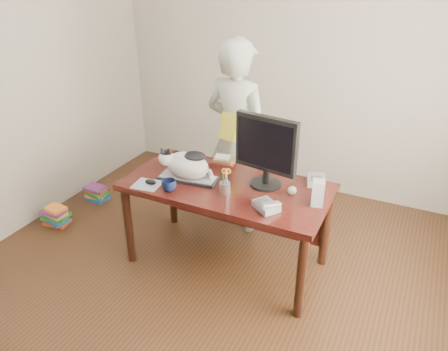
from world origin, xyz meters
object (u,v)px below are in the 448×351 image
Objects in this scene: keyboard at (188,178)px; pen_cup at (225,187)px; book_pile_a at (56,216)px; speaker at (318,193)px; desk at (231,196)px; cat at (186,164)px; book_pile_b at (97,193)px; person at (237,138)px; baseball at (292,191)px; calculator at (316,180)px; monitor at (266,148)px; book_stack at (224,161)px; phone at (266,206)px; mouse at (151,182)px; coffee_mug at (169,186)px.

pen_cup is at bearing -19.25° from keyboard.
speaker is at bearing 4.76° from book_pile_a.
book_pile_a is (-1.75, -0.28, -0.51)m from desk.
pen_cup is (0.38, -0.07, -0.08)m from cat.
cat reaches higher than book_pile_b.
person is 6.88× the size of book_pile_b.
baseball is (-0.21, 0.06, -0.06)m from speaker.
keyboard is 1.01m from calculator.
calculator is (0.57, 0.47, -0.03)m from pen_cup.
monitor is at bearing 171.97° from baseball.
book_pile_a is (-1.56, -0.81, -0.80)m from person.
cat is 1.67m from book_pile_b.
cat is 0.65m from monitor.
book_stack is at bearing 102.33° from person.
book_stack is (-0.46, 0.21, -0.29)m from monitor.
pen_cup is at bearing -76.45° from desk.
pen_cup is 1.94m from book_pile_a.
speaker is at bearing 70.97° from phone.
phone is (0.95, 0.05, 0.01)m from mouse.
calculator is at bearing 66.27° from baseball.
mouse is (-0.21, -0.20, -0.11)m from cat.
calculator is 0.83× the size of book_pile_b.
keyboard is 0.30m from mouse.
keyboard is 1.59m from book_pile_a.
pen_cup is 1.00× the size of book_stack.
pen_cup is at bearing -123.26° from monitor.
monitor is at bearing 8.48° from book_pile_a.
speaker reaches higher than keyboard.
pen_cup reaches higher than book_pile_a.
phone is 0.13× the size of person.
mouse is at bearing -2.96° from book_pile_a.
calculator is (0.94, 0.39, 0.01)m from keyboard.
mouse is 0.68m from book_stack.
coffee_mug is (-0.02, -0.22, -0.09)m from cat.
phone is 0.88× the size of book_pile_b.
speaker reaches higher than calculator.
desk is 7.02× the size of phone.
book_pile_a is (-2.03, -0.30, -0.98)m from monitor.
cat reaches higher than baseball.
coffee_mug is (0.19, -0.02, 0.02)m from mouse.
mouse is at bearing -162.37° from baseball.
speaker is 0.34m from calculator.
book_pile_b is at bearing 156.43° from keyboard.
book_pile_a is (-1.57, -0.52, -0.70)m from book_stack.
coffee_mug is 0.91m from person.
keyboard is 1.06× the size of cat.
monitor is 5.64× the size of mouse.
coffee_mug is 0.50× the size of phone.
baseball reaches higher than book_pile_b.
pen_cup is at bearing -155.73° from phone.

